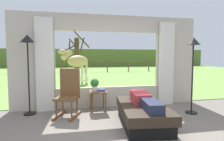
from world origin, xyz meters
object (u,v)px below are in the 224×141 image
Objects in this scene: reclining_person at (143,100)px; pasture_tree at (77,55)px; recliner_sofa at (142,114)px; book_stack at (102,90)px; potted_plant at (95,84)px; rocking_chair at (68,93)px; floor_lamp_left at (28,50)px; side_table at (98,95)px; floor_lamp_right at (193,52)px; horse at (77,62)px.

pasture_tree is (-1.19, 9.43, 0.96)m from reclining_person.
recliner_sofa is 1.31m from book_stack.
potted_plant is at bearing 146.07° from book_stack.
rocking_chair is at bearing -92.25° from pasture_tree.
book_stack is at bearing -3.26° from floor_lamp_left.
rocking_chair is 0.78m from side_table.
book_stack is at bearing 129.07° from reclining_person.
floor_lamp_right is at bearing 24.10° from recliner_sofa.
book_stack is at bearing -86.62° from pasture_tree.
horse reaches higher than potted_plant.
side_table is 8.35m from pasture_tree.
side_table is at bearing -36.87° from potted_plant.
floor_lamp_right is 6.15m from horse.
floor_lamp_right is (2.17, -0.60, 0.96)m from book_stack.
floor_lamp_left is at bearing 178.39° from side_table.
pasture_tree is at bearing 92.79° from side_table.
floor_lamp_right is (1.47, 0.51, 0.99)m from reclining_person.
potted_plant is 1.65× the size of book_stack.
rocking_chair is 0.37× the size of pasture_tree.
floor_lamp_right is at bearing -10.18° from floor_lamp_left.
pasture_tree is (-2.66, 8.93, -0.03)m from floor_lamp_right.
reclining_person is at bearing 152.82° from horse.
floor_lamp_right is at bearing -17.09° from potted_plant.
side_table is 0.29m from potted_plant.
reclining_person reaches higher than book_stack.
floor_lamp_left is at bearing 161.61° from recliner_sofa.
reclining_person is 4.49× the size of potted_plant.
potted_plant is 0.17× the size of floor_lamp_right.
floor_lamp_left is (-1.67, 0.05, 1.13)m from side_table.
side_table is at bearing 163.74° from floor_lamp_right.
recliner_sofa is at bearing 152.91° from horse.
potted_plant is 0.18× the size of horse.
floor_lamp_left reaches higher than recliner_sofa.
reclining_person is at bearing -26.20° from floor_lamp_left.
recliner_sofa is 1.54m from potted_plant.
side_table is 1.63× the size of potted_plant.
pasture_tree is at bearing 92.26° from potted_plant.
recliner_sofa is 1.60× the size of rocking_chair.
book_stack reaches higher than side_table.
potted_plant is (0.66, 0.29, 0.16)m from rocking_chair.
floor_lamp_left is at bearing 169.82° from floor_lamp_right.
rocking_chair is 1.41m from floor_lamp_left.
book_stack is at bearing 32.06° from rocking_chair.
side_table is 0.27× the size of floor_lamp_left.
rocking_chair is (-1.53, 0.93, 0.02)m from reclining_person.
book_stack is 8.39m from pasture_tree.
book_stack is 0.10× the size of floor_lamp_left.
pasture_tree reaches higher than side_table.
floor_lamp_left is (-2.46, 1.16, 1.34)m from recliner_sofa.
potted_plant is at bearing 43.77° from rocking_chair.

